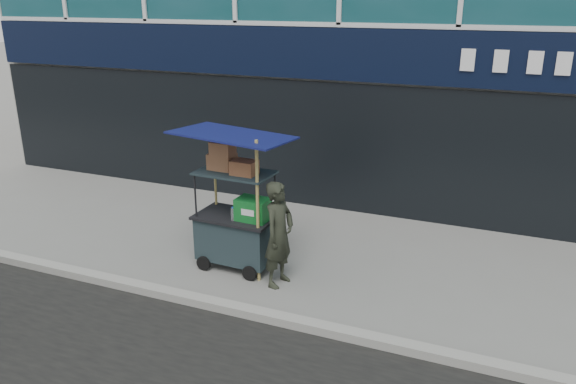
% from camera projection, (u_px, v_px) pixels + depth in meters
% --- Properties ---
extents(ground, '(80.00, 80.00, 0.00)m').
position_uv_depth(ground, '(243.00, 306.00, 7.41)').
color(ground, slate).
rests_on(ground, ground).
extents(curb, '(80.00, 0.18, 0.12)m').
position_uv_depth(curb, '(236.00, 309.00, 7.22)').
color(curb, gray).
rests_on(curb, ground).
extents(vendor_cart, '(1.60, 1.17, 2.12)m').
position_uv_depth(vendor_cart, '(237.00, 220.00, 8.26)').
color(vendor_cart, '#1A282D').
rests_on(vendor_cart, ground).
extents(vendor_man, '(0.45, 0.61, 1.52)m').
position_uv_depth(vendor_man, '(279.00, 234.00, 7.74)').
color(vendor_man, '#24281D').
rests_on(vendor_man, ground).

